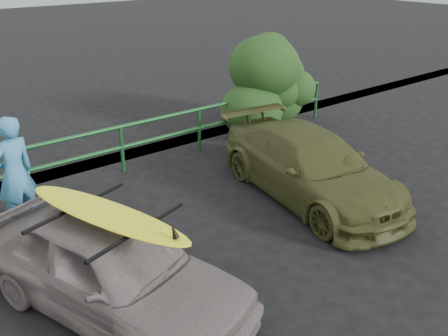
# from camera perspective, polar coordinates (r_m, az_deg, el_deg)

# --- Properties ---
(ground) EXTENTS (80.00, 80.00, 0.00)m
(ground) POSITION_cam_1_polar(r_m,az_deg,el_deg) (6.79, 1.46, -16.18)
(ground) COLOR black
(guardrail) EXTENTS (14.00, 0.08, 1.04)m
(guardrail) POSITION_cam_1_polar(r_m,az_deg,el_deg) (10.33, -16.49, 0.89)
(guardrail) COLOR #154A1F
(guardrail) RESTS_ON ground
(shrub_right) EXTENTS (3.20, 2.40, 2.48)m
(shrub_right) POSITION_cam_1_polar(r_m,az_deg,el_deg) (13.02, 3.06, 9.83)
(shrub_right) COLOR #1F4017
(shrub_right) RESTS_ON ground
(sedan) EXTENTS (2.70, 4.24, 1.34)m
(sedan) POSITION_cam_1_polar(r_m,az_deg,el_deg) (6.60, -12.77, -10.89)
(sedan) COLOR slate
(sedan) RESTS_ON ground
(olive_vehicle) EXTENTS (2.43, 4.55, 1.25)m
(olive_vehicle) POSITION_cam_1_polar(r_m,az_deg,el_deg) (9.50, 9.81, 0.24)
(olive_vehicle) COLOR #40441E
(olive_vehicle) RESTS_ON ground
(man) EXTENTS (0.82, 0.65, 1.96)m
(man) POSITION_cam_1_polar(r_m,az_deg,el_deg) (8.87, -22.82, -0.60)
(man) COLOR teal
(man) RESTS_ON ground
(roof_rack) EXTENTS (1.84, 1.53, 0.05)m
(roof_rack) POSITION_cam_1_polar(r_m,az_deg,el_deg) (6.23, -13.34, -5.59)
(roof_rack) COLOR black
(roof_rack) RESTS_ON sedan
(surfboard) EXTENTS (1.30, 2.65, 0.08)m
(surfboard) POSITION_cam_1_polar(r_m,az_deg,el_deg) (6.20, -13.39, -5.06)
(surfboard) COLOR yellow
(surfboard) RESTS_ON roof_rack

